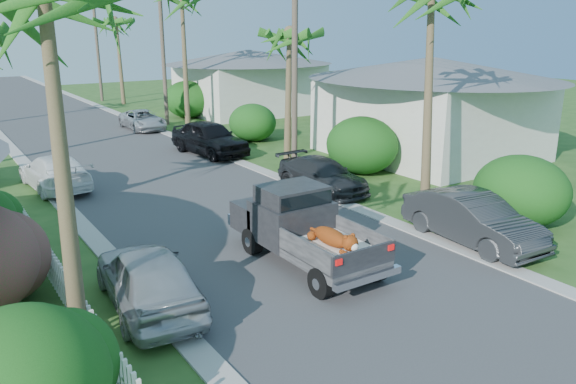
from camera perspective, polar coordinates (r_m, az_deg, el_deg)
ground at (r=12.56m, az=13.34°, el=-13.60°), size 120.00×120.00×0.00m
road at (r=33.84m, az=-19.08°, el=4.96°), size 8.00×100.00×0.02m
curb_left at (r=33.06m, az=-26.28°, el=3.94°), size 0.60×100.00×0.06m
curb_right at (r=35.12m, az=-12.29°, el=5.90°), size 0.60×100.00×0.06m
pickup_truck at (r=15.34m, az=1.02°, el=-3.34°), size 1.98×5.12×2.06m
parked_car_rn at (r=17.43m, az=18.23°, el=-2.66°), size 1.88×4.61×1.49m
parked_car_rm at (r=21.97m, az=3.51°, el=1.69°), size 1.97×4.40×1.25m
parked_car_rf at (r=28.61m, az=-7.98°, el=5.45°), size 2.57×5.15×1.69m
parked_car_rd at (r=36.67m, az=-14.55°, el=7.08°), size 2.01×4.31×1.19m
parked_car_ln at (r=13.21m, az=-14.04°, el=-8.47°), size 2.18×4.52×1.49m
parked_car_lf at (r=24.05m, az=-22.62°, el=1.86°), size 2.20×4.80×1.36m
palm_r_b at (r=26.72m, az=0.03°, el=15.87°), size 4.40×4.40×7.20m
palm_r_d at (r=49.48m, az=-17.03°, el=16.33°), size 4.40×4.40×8.00m
shrub_l_a at (r=9.71m, az=-25.40°, el=-16.96°), size 2.60×2.86×2.20m
shrub_r_a at (r=19.49m, az=22.60°, el=0.11°), size 2.80×3.08×2.30m
shrub_r_b at (r=24.76m, az=7.51°, el=4.73°), size 3.00×3.30×2.50m
shrub_r_c at (r=31.86m, az=-3.63°, el=7.06°), size 2.60×2.86×2.10m
shrub_r_d at (r=40.90m, az=-10.16°, el=9.26°), size 3.20×3.52×2.60m
picket_fence at (r=14.12m, az=-21.97°, el=-8.63°), size 0.10×11.00×1.00m
house_right_near at (r=28.90m, az=14.17°, el=7.99°), size 8.00×9.00×4.80m
house_right_far at (r=43.04m, az=-4.01°, el=10.91°), size 9.00×8.00×4.60m
utility_pole_b at (r=24.55m, az=0.69°, el=12.67°), size 1.60×0.26×9.00m
utility_pole_c at (r=37.88m, az=-12.57°, el=13.59°), size 1.60×0.26×9.00m
utility_pole_d at (r=52.13m, az=-18.80°, el=13.79°), size 1.60×0.26×9.00m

